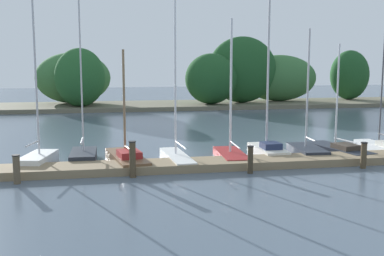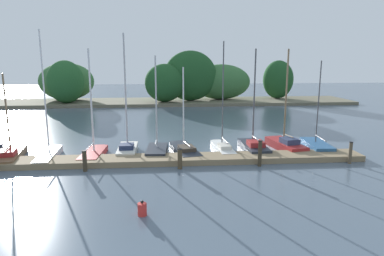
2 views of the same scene
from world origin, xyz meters
name	(u,v)px [view 1 (image 1 of 2)]	position (x,y,z in m)	size (l,w,h in m)	color
dock_pier	(299,160)	(0.00, 13.81, 0.17)	(27.55, 1.80, 0.35)	#847051
far_shore	(198,81)	(0.80, 42.13, 2.71)	(56.04, 8.74, 7.27)	#66604C
sailboat_0	(39,158)	(-11.84, 15.44, 0.42)	(1.62, 3.00, 8.09)	white
sailboat_1	(84,154)	(-9.89, 16.18, 0.37)	(1.20, 3.18, 8.40)	#232833
sailboat_2	(126,157)	(-7.92, 15.24, 0.32)	(1.96, 4.60, 5.28)	brown
sailboat_3	(176,155)	(-5.58, 15.20, 0.35)	(1.20, 4.33, 7.85)	white
sailboat_4	(231,153)	(-2.87, 15.39, 0.34)	(1.32, 3.80, 6.75)	maroon
sailboat_5	(267,148)	(-0.80, 15.96, 0.42)	(1.21, 3.43, 7.71)	silver
sailboat_6	(306,149)	(1.14, 15.61, 0.33)	(1.44, 3.23, 6.34)	#232833
sailboat_7	(337,149)	(2.93, 15.78, 0.27)	(2.02, 4.55, 5.62)	#232833
sailboat_8	(381,145)	(5.53, 16.03, 0.32)	(1.18, 4.11, 7.25)	white
mooring_piling_0	(17,169)	(-12.28, 12.47, 0.58)	(0.31, 0.31, 1.15)	brown
mooring_piling_1	(133,159)	(-7.77, 12.69, 0.76)	(0.30, 0.30, 1.52)	#4C3D28
mooring_piling_2	(250,160)	(-2.79, 12.49, 0.60)	(0.27, 0.27, 1.19)	#3D3323
mooring_piling_3	(364,155)	(2.48, 12.50, 0.60)	(0.30, 0.30, 1.18)	#4C3D28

